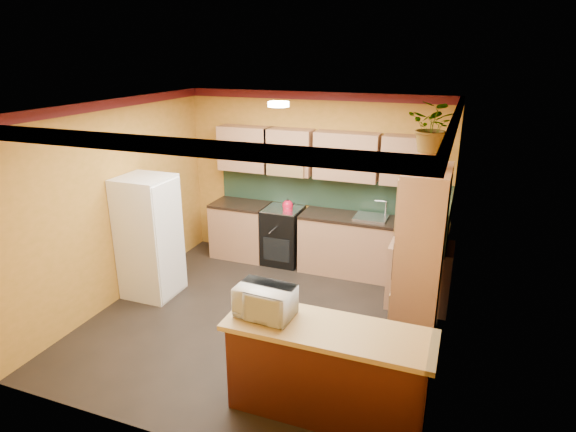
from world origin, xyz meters
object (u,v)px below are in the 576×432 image
object	(u,v)px
fridge	(149,237)
microwave	(265,301)
breakfast_bar	(327,374)
base_cabinets_back	(320,242)
stove	(283,235)
pantry	(420,259)

from	to	relation	value
fridge	microwave	size ratio (longest dim) A/B	3.22
microwave	breakfast_bar	bearing A→B (deg)	3.82
microwave	base_cabinets_back	bearing A→B (deg)	101.21
stove	fridge	bearing A→B (deg)	-129.13
pantry	breakfast_bar	bearing A→B (deg)	-112.08
stove	microwave	bearing A→B (deg)	-71.67
stove	pantry	size ratio (longest dim) A/B	0.43
fridge	pantry	world-z (taller)	pantry
pantry	microwave	size ratio (longest dim) A/B	3.97
fridge	breakfast_bar	bearing A→B (deg)	-26.05
fridge	breakfast_bar	distance (m)	3.34
stove	base_cabinets_back	bearing A→B (deg)	0.00
stove	fridge	world-z (taller)	fridge
pantry	breakfast_bar	distance (m)	1.77
stove	fridge	xyz separation A→B (m)	(-1.34, -1.64, 0.39)
pantry	breakfast_bar	world-z (taller)	pantry
fridge	pantry	distance (m)	3.61
fridge	pantry	bearing A→B (deg)	1.27
pantry	microwave	distance (m)	1.97
breakfast_bar	fridge	bearing A→B (deg)	153.95
base_cabinets_back	fridge	world-z (taller)	fridge
pantry	stove	bearing A→B (deg)	145.37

